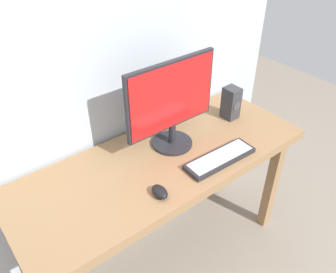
{
  "coord_description": "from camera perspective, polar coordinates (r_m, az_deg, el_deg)",
  "views": [
    {
      "loc": [
        -0.81,
        -1.07,
        1.88
      ],
      "look_at": [
        0.03,
        0.0,
        0.9
      ],
      "focal_mm": 37.01,
      "sensor_mm": 36.0,
      "label": 1
    }
  ],
  "objects": [
    {
      "name": "desk",
      "position": [
        1.8,
        -0.85,
        -5.96
      ],
      "size": [
        1.55,
        0.6,
        0.78
      ],
      "color": "#936D47",
      "rests_on": "ground_plane"
    },
    {
      "name": "ground_plane",
      "position": [
        2.31,
        -0.69,
        -18.72
      ],
      "size": [
        6.0,
        6.0,
        0.0
      ],
      "primitive_type": "plane",
      "color": "gray"
    },
    {
      "name": "monitor",
      "position": [
        1.7,
        0.57,
        5.66
      ],
      "size": [
        0.51,
        0.21,
        0.47
      ],
      "color": "#232328",
      "rests_on": "desk"
    },
    {
      "name": "keyboard_primary",
      "position": [
        1.73,
        8.56,
        -3.57
      ],
      "size": [
        0.39,
        0.13,
        0.03
      ],
      "color": "#232328",
      "rests_on": "desk"
    },
    {
      "name": "mouse",
      "position": [
        1.53,
        -1.37,
        -9.09
      ],
      "size": [
        0.06,
        0.1,
        0.04
      ],
      "primitive_type": "ellipsoid",
      "rotation": [
        0.0,
        0.0,
        -0.06
      ],
      "color": "black",
      "rests_on": "desk"
    },
    {
      "name": "speaker_right",
      "position": [
        2.03,
        10.33,
        5.46
      ],
      "size": [
        0.08,
        0.09,
        0.19
      ],
      "color": "#333338",
      "rests_on": "desk"
    }
  ]
}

